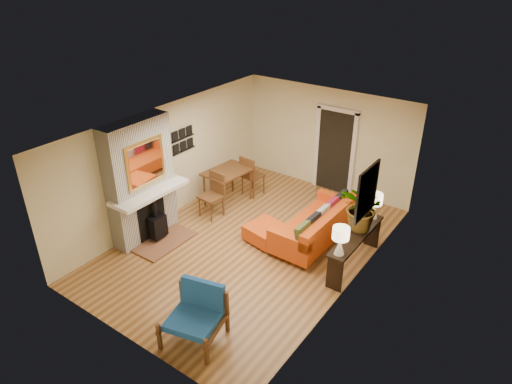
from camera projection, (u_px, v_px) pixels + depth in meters
room_shell at (338, 156)px, 10.57m from camera, size 6.50×6.50×6.50m
fireplace at (142, 184)px, 9.28m from camera, size 1.09×1.68×2.60m
sofa at (318, 226)px, 9.49m from camera, size 0.97×2.21×0.86m
ottoman at (266, 232)px, 9.57m from camera, size 0.84×0.84×0.37m
blue_chair at (197, 311)px, 7.10m from camera, size 1.03×1.01×0.90m
dining_table at (230, 178)px, 10.79m from camera, size 0.94×1.96×1.04m
console_table at (356, 241)px, 8.63m from camera, size 0.34×1.85×0.72m
lamp_near at (340, 238)px, 7.86m from camera, size 0.30×0.30×0.54m
lamp_far at (375, 203)px, 8.95m from camera, size 0.30×0.30×0.54m
houseplant at (364, 208)px, 8.51m from camera, size 1.01×0.94×0.93m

